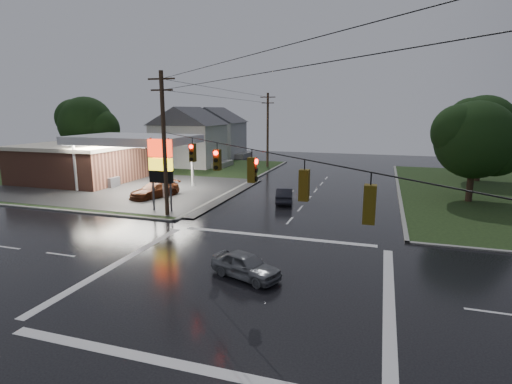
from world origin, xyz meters
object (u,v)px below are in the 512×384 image
(utility_pole_n, at_px, (268,129))
(house_far, at_px, (215,132))
(pylon_sign, at_px, (161,163))
(utility_pole_nw, at_px, (164,143))
(tree_ne_far, at_px, (484,128))
(house_near, at_px, (189,136))
(tree_nw_behind, at_px, (87,124))
(car_pump, at_px, (155,190))
(gas_station, at_px, (86,160))
(car_crossing, at_px, (246,265))
(car_north, at_px, (284,195))
(tree_ne_near, at_px, (477,140))

(utility_pole_n, xyz_separation_m, house_far, (-12.45, 10.00, -1.06))
(pylon_sign, height_order, utility_pole_nw, utility_pole_nw)
(pylon_sign, distance_m, tree_ne_far, 36.35)
(utility_pole_n, xyz_separation_m, house_near, (-11.45, -2.00, -1.06))
(pylon_sign, relative_size, tree_nw_behind, 0.60)
(house_far, relative_size, car_pump, 2.20)
(house_near, height_order, car_pump, house_near)
(gas_station, xyz_separation_m, tree_nw_behind, (-8.17, 10.29, 3.63))
(tree_ne_far, xyz_separation_m, car_pump, (-31.16, -18.98, -5.45))
(utility_pole_n, xyz_separation_m, tree_nw_behind, (-24.34, -8.01, 0.71))
(pylon_sign, relative_size, car_crossing, 1.60)
(pylon_sign, xyz_separation_m, utility_pole_n, (1.00, 27.50, 1.46))
(gas_station, height_order, house_near, house_near)
(utility_pole_n, xyz_separation_m, tree_ne_far, (26.65, -4.01, 0.71))
(house_near, bearing_deg, gas_station, -106.17)
(house_near, distance_m, car_north, 27.39)
(car_crossing, bearing_deg, utility_pole_nw, 67.33)
(house_near, bearing_deg, car_crossing, -59.38)
(house_far, bearing_deg, gas_station, -97.50)
(utility_pole_n, xyz_separation_m, car_pump, (-4.51, -22.99, -4.74))
(utility_pole_n, bearing_deg, car_crossing, -75.56)
(house_near, distance_m, tree_ne_far, 38.19)
(tree_ne_far, bearing_deg, house_far, 160.29)
(tree_nw_behind, relative_size, tree_ne_far, 1.02)
(house_far, relative_size, tree_ne_near, 1.23)
(tree_ne_far, distance_m, car_north, 26.21)
(house_far, xyz_separation_m, car_pump, (7.94, -32.99, -3.68))
(pylon_sign, bearing_deg, utility_pole_nw, -45.00)
(pylon_sign, relative_size, utility_pole_n, 0.57)
(utility_pole_n, relative_size, car_north, 2.58)
(pylon_sign, distance_m, house_near, 27.56)
(tree_nw_behind, height_order, car_pump, tree_nw_behind)
(tree_ne_far, bearing_deg, car_crossing, -116.63)
(gas_station, bearing_deg, utility_pole_n, 48.53)
(utility_pole_n, height_order, car_pump, utility_pole_n)
(tree_nw_behind, xyz_separation_m, car_crossing, (34.06, -29.76, -5.54))
(gas_station, distance_m, car_north, 24.12)
(utility_pole_n, xyz_separation_m, car_north, (7.69, -21.24, -4.80))
(tree_ne_near, distance_m, tree_ne_far, 12.39)
(gas_station, xyz_separation_m, tree_ne_far, (42.83, 14.29, 3.63))
(utility_pole_n, bearing_deg, utility_pole_nw, -90.00)
(utility_pole_nw, relative_size, utility_pole_n, 1.05)
(tree_nw_behind, xyz_separation_m, tree_ne_far, (50.99, 4.00, -0.00))
(house_far, distance_m, car_pump, 34.13)
(tree_ne_near, bearing_deg, pylon_sign, -154.99)
(utility_pole_nw, relative_size, house_near, 1.00)
(pylon_sign, height_order, house_near, house_near)
(car_crossing, bearing_deg, car_north, 27.98)
(car_crossing, relative_size, car_pump, 0.75)
(gas_station, relative_size, car_pump, 5.22)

